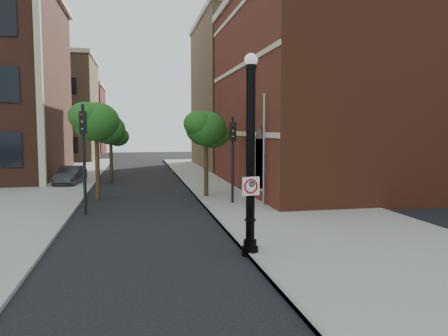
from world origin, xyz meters
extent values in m
plane|color=black|center=(0.00, 0.00, 0.00)|extent=(120.00, 120.00, 0.00)
cube|color=gray|center=(6.00, 10.00, 0.06)|extent=(8.00, 60.00, 0.12)
cube|color=gray|center=(-9.00, 18.00, 0.06)|extent=(10.00, 50.00, 0.12)
cube|color=gray|center=(2.05, 10.00, 0.07)|extent=(0.10, 60.00, 0.14)
cube|color=brown|center=(16.00, 14.00, 6.00)|extent=(22.00, 16.00, 12.00)
cube|color=black|center=(4.96, 9.00, 2.00)|extent=(0.08, 1.40, 2.40)
cube|color=beige|center=(4.97, 14.00, 3.50)|extent=(0.06, 16.00, 0.25)
cube|color=beige|center=(4.97, 14.00, 7.50)|extent=(0.06, 16.00, 0.25)
cube|color=beige|center=(4.97, 14.00, 11.00)|extent=(0.06, 16.00, 0.25)
cube|color=beige|center=(-7.00, 17.00, 7.00)|extent=(0.40, 0.40, 14.00)
cube|color=olive|center=(-12.00, 44.00, 6.00)|extent=(12.00, 12.00, 12.00)
cube|color=maroon|center=(-12.00, 58.00, 5.00)|extent=(12.00, 12.00, 10.00)
cube|color=olive|center=(16.00, 30.00, 7.00)|extent=(22.00, 14.00, 14.00)
cylinder|color=black|center=(2.12, 0.20, 0.14)|extent=(0.51, 0.51, 0.27)
cylinder|color=black|center=(2.12, 0.20, 0.36)|extent=(0.40, 0.40, 0.23)
cylinder|color=black|center=(2.12, 0.20, 2.89)|extent=(0.27, 0.27, 5.23)
torus|color=black|center=(2.12, 0.20, 1.08)|extent=(0.36, 0.36, 0.05)
cylinder|color=black|center=(2.12, 0.20, 5.58)|extent=(0.32, 0.32, 0.14)
sphere|color=silver|center=(2.12, 0.20, 5.77)|extent=(0.40, 0.40, 0.40)
cube|color=white|center=(2.09, 0.04, 2.12)|extent=(0.55, 0.11, 0.55)
cube|color=black|center=(2.09, 0.04, 2.37)|extent=(0.55, 0.10, 0.05)
cube|color=black|center=(2.09, 0.04, 1.87)|extent=(0.55, 0.10, 0.05)
cube|color=black|center=(1.84, 0.00, 2.12)|extent=(0.05, 0.01, 0.55)
cube|color=black|center=(2.34, 0.08, 2.12)|extent=(0.05, 0.01, 0.55)
torus|color=red|center=(2.09, 0.04, 2.12)|extent=(0.45, 0.13, 0.44)
cube|color=red|center=(2.09, 0.04, 2.12)|extent=(0.31, 0.06, 0.31)
cube|color=black|center=(2.04, 0.03, 2.12)|extent=(0.05, 0.01, 0.26)
torus|color=black|center=(2.11, 0.05, 2.18)|extent=(0.18, 0.08, 0.17)
cylinder|color=black|center=(2.09, 0.04, 2.37)|extent=(0.03, 0.02, 0.03)
imported|color=#2A2A2F|center=(-5.57, 18.61, 0.64)|extent=(1.80, 4.01, 1.28)
cylinder|color=black|center=(-3.43, 7.71, 2.43)|extent=(0.14, 0.14, 4.86)
cube|color=black|center=(-3.43, 7.71, 4.05)|extent=(0.36, 0.35, 1.01)
sphere|color=#E50505|center=(-3.47, 7.56, 4.40)|extent=(0.18, 0.18, 0.18)
sphere|color=#FF8C00|center=(-3.47, 7.56, 4.10)|extent=(0.18, 0.18, 0.18)
sphere|color=#00E519|center=(-3.47, 7.56, 3.80)|extent=(0.18, 0.18, 0.18)
cylinder|color=black|center=(3.49, 8.77, 2.19)|extent=(0.13, 0.13, 4.38)
cube|color=black|center=(3.49, 8.77, 3.65)|extent=(0.33, 0.32, 0.91)
sphere|color=#E50505|center=(3.46, 8.63, 3.97)|extent=(0.16, 0.16, 0.16)
sphere|color=#FF8C00|center=(3.46, 8.63, 3.70)|extent=(0.16, 0.16, 0.16)
sphere|color=#00E519|center=(3.46, 8.63, 3.42)|extent=(0.16, 0.16, 0.16)
cylinder|color=#999999|center=(4.80, 7.76, 2.73)|extent=(0.11, 0.11, 5.45)
cylinder|color=black|center=(-3.22, 11.90, 1.94)|extent=(0.24, 0.24, 3.89)
ellipsoid|color=#1E4C14|center=(-3.22, 11.90, 4.16)|extent=(2.44, 2.44, 2.08)
ellipsoid|color=#1E4C14|center=(-2.67, 12.34, 3.77)|extent=(1.89, 1.89, 1.60)
ellipsoid|color=#1E4C14|center=(-3.72, 11.56, 4.44)|extent=(1.78, 1.78, 1.51)
cylinder|color=black|center=(-2.92, 19.67, 1.66)|extent=(0.24, 0.24, 3.32)
ellipsoid|color=#1E4C14|center=(-2.92, 19.67, 3.56)|extent=(2.09, 2.09, 1.77)
ellipsoid|color=#1E4C14|center=(-2.44, 20.05, 3.23)|extent=(1.61, 1.61, 1.37)
ellipsoid|color=#1E4C14|center=(-3.35, 19.38, 3.79)|extent=(1.52, 1.52, 1.29)
cylinder|color=black|center=(2.57, 11.28, 1.78)|extent=(0.24, 0.24, 3.56)
ellipsoid|color=#1E4C14|center=(2.57, 11.28, 3.81)|extent=(2.23, 2.23, 1.90)
ellipsoid|color=#1E4C14|center=(3.08, 11.69, 3.45)|extent=(1.73, 1.73, 1.47)
ellipsoid|color=#1E4C14|center=(2.11, 10.98, 4.06)|extent=(1.63, 1.63, 1.38)
camera|label=1|loc=(-1.20, -12.22, 3.80)|focal=35.00mm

